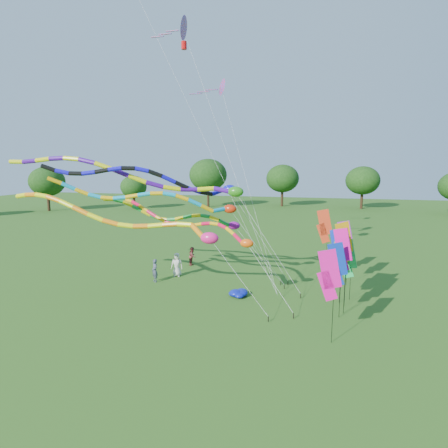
% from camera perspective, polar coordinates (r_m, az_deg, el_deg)
% --- Properties ---
extents(ground, '(160.00, 160.00, 0.00)m').
position_cam_1_polar(ground, '(20.73, -0.33, -14.55)').
color(ground, '#245215').
rests_on(ground, ground).
extents(tree_ring, '(115.83, 115.96, 9.54)m').
position_cam_1_polar(tree_ring, '(20.85, 7.49, 0.54)').
color(tree_ring, '#382314').
rests_on(tree_ring, ground).
extents(tube_kite_red, '(12.37, 4.81, 6.39)m').
position_cam_1_polar(tube_kite_red, '(24.05, -4.06, -0.28)').
color(tube_kite_red, black).
rests_on(tube_kite_red, ground).
extents(tube_kite_orange, '(16.04, 1.17, 7.22)m').
position_cam_1_polar(tube_kite_orange, '(22.31, -13.87, 0.57)').
color(tube_kite_orange, black).
rests_on(tube_kite_orange, ground).
extents(tube_kite_purple, '(18.54, 2.69, 9.54)m').
position_cam_1_polar(tube_kite_purple, '(24.03, -12.04, 6.94)').
color(tube_kite_purple, black).
rests_on(tube_kite_purple, ground).
extents(tube_kite_blue, '(14.20, 6.11, 8.84)m').
position_cam_1_polar(tube_kite_blue, '(23.82, -9.16, 6.49)').
color(tube_kite_blue, black).
rests_on(tube_kite_blue, ground).
extents(tube_kite_cyan, '(13.67, 5.16, 8.07)m').
position_cam_1_polar(tube_kite_cyan, '(23.60, -9.10, 3.64)').
color(tube_kite_cyan, black).
rests_on(tube_kite_cyan, ground).
extents(tube_kite_green, '(11.98, 2.29, 6.55)m').
position_cam_1_polar(tube_kite_green, '(25.96, -5.59, 1.03)').
color(tube_kite_green, black).
rests_on(tube_kite_green, ground).
extents(delta_kite_high_a, '(9.06, 2.92, 18.35)m').
position_cam_1_polar(delta_kite_high_a, '(27.56, -6.37, 27.53)').
color(delta_kite_high_a, black).
rests_on(delta_kite_high_a, ground).
extents(delta_kite_high_c, '(6.75, 3.94, 14.39)m').
position_cam_1_polar(delta_kite_high_c, '(26.95, -0.50, 20.15)').
color(delta_kite_high_c, black).
rests_on(delta_kite_high_c, ground).
extents(banner_pole_blue_a, '(1.16, 0.26, 4.23)m').
position_cam_1_polar(banner_pole_blue_a, '(21.12, 16.82, -5.96)').
color(banner_pole_blue_a, black).
rests_on(banner_pole_blue_a, ground).
extents(banner_pole_magenta_b, '(1.10, 0.52, 4.89)m').
position_cam_1_polar(banner_pole_magenta_b, '(21.74, 17.56, -3.79)').
color(banner_pole_magenta_b, black).
rests_on(banner_pole_magenta_b, ground).
extents(banner_pole_violet, '(1.16, 0.21, 4.55)m').
position_cam_1_polar(banner_pole_violet, '(26.96, 17.93, -2.12)').
color(banner_pole_violet, black).
rests_on(banner_pole_violet, ground).
extents(banner_pole_magenta_a, '(1.16, 0.20, 4.53)m').
position_cam_1_polar(banner_pole_magenta_a, '(17.97, 15.70, -7.54)').
color(banner_pole_magenta_a, black).
rests_on(banner_pole_magenta_a, ground).
extents(banner_pole_red, '(1.16, 0.13, 5.21)m').
position_cam_1_polar(banner_pole_red, '(27.57, 15.02, -0.37)').
color(banner_pole_red, black).
rests_on(banner_pole_red, ground).
extents(banner_pole_green, '(1.15, 0.34, 3.85)m').
position_cam_1_polar(banner_pole_green, '(24.25, 18.28, -5.03)').
color(banner_pole_green, black).
rests_on(banner_pole_green, ground).
extents(banner_pole_orange, '(1.10, 0.52, 5.10)m').
position_cam_1_polar(banner_pole_orange, '(22.63, 17.73, -2.77)').
color(banner_pole_orange, black).
rests_on(banner_pole_orange, ground).
extents(banner_pole_blue_b, '(1.09, 0.56, 4.55)m').
position_cam_1_polar(banner_pole_blue_b, '(23.45, 16.96, -3.70)').
color(banner_pole_blue_b, black).
rests_on(banner_pole_blue_b, ground).
extents(blue_nylon_heap, '(1.18, 1.23, 0.47)m').
position_cam_1_polar(blue_nylon_heap, '(24.27, 1.95, -10.46)').
color(blue_nylon_heap, '#0C199F').
rests_on(blue_nylon_heap, ground).
extents(person_a, '(0.95, 0.70, 1.78)m').
position_cam_1_polar(person_a, '(28.41, -7.20, -6.16)').
color(person_a, beige).
rests_on(person_a, ground).
extents(person_b, '(0.71, 0.69, 1.65)m').
position_cam_1_polar(person_b, '(27.34, -10.51, -6.99)').
color(person_b, '#42485D').
rests_on(person_b, ground).
extents(person_c, '(0.61, 0.77, 1.54)m').
position_cam_1_polar(person_c, '(31.37, -4.83, -4.89)').
color(person_c, maroon).
rests_on(person_c, ground).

